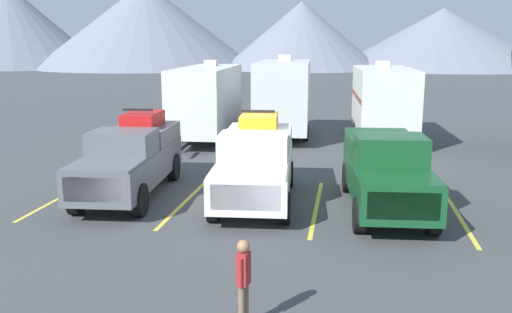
{
  "coord_description": "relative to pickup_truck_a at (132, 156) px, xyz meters",
  "views": [
    {
      "loc": [
        2.75,
        -15.8,
        4.65
      ],
      "look_at": [
        0.0,
        0.43,
        1.2
      ],
      "focal_mm": 38.57,
      "sensor_mm": 36.0,
      "label": 1
    }
  ],
  "objects": [
    {
      "name": "mountain_ridge",
      "position": [
        -5.78,
        82.6,
        5.44
      ],
      "size": [
        144.12,
        43.69,
        15.14
      ],
      "color": "slate",
      "rests_on": "ground"
    },
    {
      "name": "lot_stripe_b",
      "position": [
        1.87,
        -0.48,
        -1.18
      ],
      "size": [
        0.12,
        5.5,
        0.01
      ],
      "primitive_type": "cube",
      "color": "gold",
      "rests_on": "ground"
    },
    {
      "name": "lot_stripe_c",
      "position": [
        5.74,
        -0.48,
        -1.18
      ],
      "size": [
        0.12,
        5.5,
        0.01
      ],
      "primitive_type": "cube",
      "color": "gold",
      "rests_on": "ground"
    },
    {
      "name": "pickup_truck_a",
      "position": [
        0.0,
        0.0,
        0.0
      ],
      "size": [
        2.44,
        6.02,
        2.56
      ],
      "color": "#595B60",
      "rests_on": "ground"
    },
    {
      "name": "lot_stripe_a",
      "position": [
        -2.0,
        -0.48,
        -1.18
      ],
      "size": [
        0.12,
        5.5,
        0.01
      ],
      "primitive_type": "cube",
      "color": "gold",
      "rests_on": "ground"
    },
    {
      "name": "person_a",
      "position": [
        4.96,
        -7.51,
        -0.3
      ],
      "size": [
        0.22,
        0.33,
        1.53
      ],
      "color": "#726047",
      "rests_on": "ground"
    },
    {
      "name": "camper_trailer_c",
      "position": [
        8.14,
        10.67,
        0.79
      ],
      "size": [
        2.85,
        7.84,
        3.75
      ],
      "color": "silver",
      "rests_on": "ground"
    },
    {
      "name": "lot_stripe_d",
      "position": [
        9.61,
        -0.48,
        -1.18
      ],
      "size": [
        0.12,
        5.5,
        0.01
      ],
      "primitive_type": "cube",
      "color": "gold",
      "rests_on": "ground"
    },
    {
      "name": "camper_trailer_b",
      "position": [
        3.42,
        10.78,
        0.93
      ],
      "size": [
        2.8,
        7.35,
        4.02
      ],
      "color": "silver",
      "rests_on": "ground"
    },
    {
      "name": "camper_trailer_a",
      "position": [
        -0.17,
        9.94,
        0.8
      ],
      "size": [
        2.73,
        8.76,
        3.76
      ],
      "color": "silver",
      "rests_on": "ground"
    },
    {
      "name": "ground_plane",
      "position": [
        3.81,
        0.09,
        -1.18
      ],
      "size": [
        240.0,
        240.0,
        0.0
      ],
      "primitive_type": "plane",
      "color": "#3F4244"
    },
    {
      "name": "pickup_truck_b",
      "position": [
        3.9,
        -0.06,
        -0.0
      ],
      "size": [
        2.53,
        5.68,
        2.6
      ],
      "color": "white",
      "rests_on": "ground"
    },
    {
      "name": "pickup_truck_c",
      "position": [
        7.63,
        -0.38,
        -0.04
      ],
      "size": [
        2.46,
        5.73,
        2.22
      ],
      "color": "#144723",
      "rests_on": "ground"
    }
  ]
}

